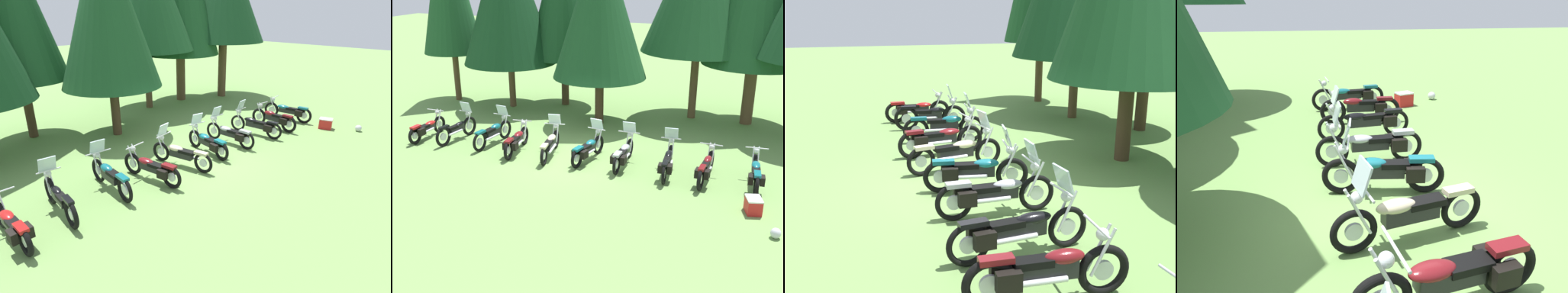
{
  "view_description": "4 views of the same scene",
  "coord_description": "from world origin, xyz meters",
  "views": [
    {
      "loc": [
        -7.63,
        -7.43,
        4.84
      ],
      "look_at": [
        -0.39,
        -0.38,
        0.69
      ],
      "focal_mm": 30.97,
      "sensor_mm": 36.0,
      "label": 1
    },
    {
      "loc": [
        6.37,
        -14.44,
        6.43
      ],
      "look_at": [
        0.75,
        -0.29,
        0.64
      ],
      "focal_mm": 44.58,
      "sensor_mm": 36.0,
      "label": 2
    },
    {
      "loc": [
        9.66,
        -2.45,
        3.64
      ],
      "look_at": [
        0.6,
        0.11,
        0.94
      ],
      "focal_mm": 44.59,
      "sensor_mm": 36.0,
      "label": 3
    },
    {
      "loc": [
        -4.92,
        1.18,
        3.2
      ],
      "look_at": [
        0.56,
        0.22,
        0.94
      ],
      "focal_mm": 33.01,
      "sensor_mm": 36.0,
      "label": 4
    }
  ],
  "objects": [
    {
      "name": "dropped_helmet",
      "position": [
        6.85,
        -2.97,
        0.13
      ],
      "size": [
        0.27,
        0.27,
        0.27
      ],
      "primitive_type": "sphere",
      "color": "silver",
      "rests_on": "ground_plane"
    },
    {
      "name": "motorcycle_7",
      "position": [
        3.45,
        -0.1,
        0.46
      ],
      "size": [
        0.69,
        2.33,
        1.35
      ],
      "rotation": [
        0.0,
        0.0,
        1.67
      ],
      "color": "black",
      "rests_on": "ground_plane"
    },
    {
      "name": "motorcycle_9",
      "position": [
        6.15,
        -0.02,
        0.44
      ],
      "size": [
        0.72,
        2.32,
        1.01
      ],
      "rotation": [
        0.0,
        0.0,
        1.67
      ],
      "color": "black",
      "rests_on": "ground_plane"
    },
    {
      "name": "motorcycle_4",
      "position": [
        -0.76,
        -0.05,
        0.46
      ],
      "size": [
        0.8,
        2.33,
        1.35
      ],
      "rotation": [
        0.0,
        0.0,
        1.76
      ],
      "color": "black",
      "rests_on": "ground_plane"
    },
    {
      "name": "motorcycle_5",
      "position": [
        0.64,
        -0.01,
        0.45
      ],
      "size": [
        0.77,
        2.16,
        1.35
      ],
      "rotation": [
        0.0,
        0.0,
        1.43
      ],
      "color": "black",
      "rests_on": "ground_plane"
    },
    {
      "name": "motorcycle_3",
      "position": [
        -2.05,
        -0.2,
        0.44
      ],
      "size": [
        0.81,
        2.26,
        1.0
      ],
      "rotation": [
        0.0,
        0.0,
        1.72
      ],
      "color": "black",
      "rests_on": "ground_plane"
    },
    {
      "name": "ground_plane",
      "position": [
        0.0,
        0.0,
        0.0
      ],
      "size": [
        80.0,
        80.0,
        0.0
      ],
      "primitive_type": "plane",
      "color": "#6B934C"
    },
    {
      "name": "motorcycle_8",
      "position": [
        4.67,
        -0.18,
        0.45
      ],
      "size": [
        0.72,
        2.25,
        1.01
      ],
      "rotation": [
        0.0,
        0.0,
        1.53
      ],
      "color": "black",
      "rests_on": "ground_plane"
    },
    {
      "name": "picnic_cooler",
      "position": [
        6.22,
        -1.8,
        0.22
      ],
      "size": [
        0.53,
        0.62,
        0.44
      ],
      "color": "red",
      "rests_on": "ground_plane"
    },
    {
      "name": "motorcycle_6",
      "position": [
        1.91,
        0.01,
        0.46
      ],
      "size": [
        0.77,
        2.26,
        1.35
      ],
      "rotation": [
        0.0,
        0.0,
        1.6
      ],
      "color": "black",
      "rests_on": "ground_plane"
    }
  ]
}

